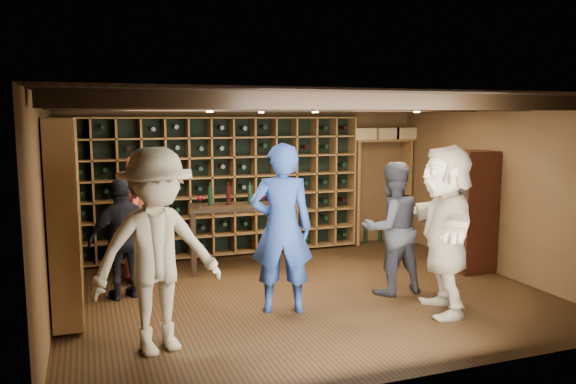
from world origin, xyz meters
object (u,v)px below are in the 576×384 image
object	(u,v)px
display_cabinet	(472,214)
tasting_table	(233,213)
man_grey_suit	(392,228)
man_blue_shirt	(282,228)
guest_woman_black	(124,239)
guest_red_floral	(143,217)
guest_beige	(445,229)
guest_khaki	(157,251)

from	to	relation	value
display_cabinet	tasting_table	size ratio (longest dim) A/B	1.28
man_grey_suit	man_blue_shirt	bearing A→B (deg)	4.80
man_blue_shirt	guest_woman_black	distance (m)	2.04
display_cabinet	man_blue_shirt	size ratio (longest dim) A/B	0.88
man_grey_suit	tasting_table	xyz separation A→B (m)	(-1.63, 1.80, -0.01)
man_grey_suit	tasting_table	size ratio (longest dim) A/B	1.25
guest_red_floral	guest_beige	xyz separation A→B (m)	(3.16, -2.49, 0.09)
guest_red_floral	tasting_table	bearing A→B (deg)	-56.33
man_grey_suit	guest_beige	world-z (taller)	guest_beige
guest_red_floral	guest_khaki	distance (m)	2.49
man_blue_shirt	guest_beige	bearing A→B (deg)	175.88
man_blue_shirt	tasting_table	size ratio (longest dim) A/B	1.45
tasting_table	guest_beige	bearing A→B (deg)	-46.63
guest_woman_black	tasting_table	world-z (taller)	guest_woman_black
guest_red_floral	display_cabinet	bearing A→B (deg)	-76.09
tasting_table	guest_woman_black	bearing A→B (deg)	-144.41
man_blue_shirt	tasting_table	world-z (taller)	man_blue_shirt
tasting_table	man_blue_shirt	bearing A→B (deg)	-79.46
guest_beige	man_grey_suit	bearing A→B (deg)	-146.43
guest_beige	guest_woman_black	bearing A→B (deg)	-98.72
guest_woman_black	guest_khaki	size ratio (longest dim) A/B	0.76
man_grey_suit	guest_beige	xyz separation A→B (m)	(0.22, -0.82, 0.13)
display_cabinet	man_blue_shirt	world-z (taller)	man_blue_shirt
guest_khaki	tasting_table	xyz separation A→B (m)	(1.41, 2.62, -0.15)
man_blue_shirt	guest_khaki	bearing A→B (deg)	40.35
man_grey_suit	guest_beige	size ratio (longest dim) A/B	0.87
tasting_table	guest_khaki	bearing A→B (deg)	-110.27
man_blue_shirt	guest_khaki	world-z (taller)	guest_khaki
display_cabinet	guest_beige	bearing A→B (deg)	-136.77
display_cabinet	man_grey_suit	world-z (taller)	display_cabinet
guest_woman_black	tasting_table	size ratio (longest dim) A/B	1.12
man_blue_shirt	guest_khaki	size ratio (longest dim) A/B	0.99
guest_khaki	guest_woman_black	bearing A→B (deg)	82.07
man_grey_suit	guest_red_floral	bearing A→B (deg)	-30.59
guest_red_floral	guest_woman_black	world-z (taller)	guest_red_floral
man_grey_suit	guest_woman_black	size ratio (longest dim) A/B	1.12
guest_khaki	guest_beige	size ratio (longest dim) A/B	1.02
display_cabinet	guest_khaki	bearing A→B (deg)	-164.02
display_cabinet	guest_khaki	distance (m)	4.88
man_grey_suit	tasting_table	distance (m)	2.43
guest_khaki	guest_beige	bearing A→B (deg)	-14.20
man_grey_suit	tasting_table	world-z (taller)	man_grey_suit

